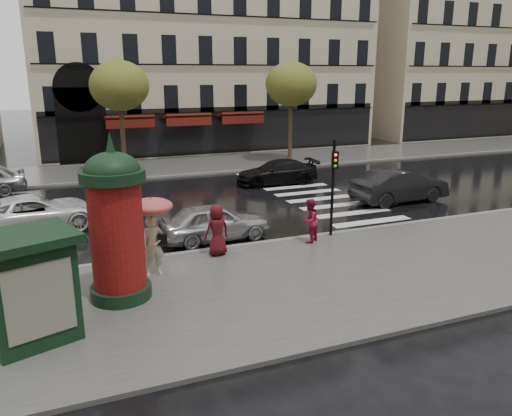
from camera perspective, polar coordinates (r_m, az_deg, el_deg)
name	(u,v)px	position (r m, az deg, el deg)	size (l,w,h in m)	color
ground	(279,280)	(14.92, 2.64, -8.19)	(160.00, 160.00, 0.00)	black
near_sidewalk	(286,284)	(14.48, 3.47, -8.69)	(90.00, 7.00, 0.12)	#474744
far_sidewalk	(155,168)	(32.49, -11.43, 4.51)	(90.00, 6.00, 0.12)	#474744
near_kerb	(243,246)	(17.48, -1.45, -4.36)	(90.00, 0.25, 0.14)	slate
far_kerb	(165,177)	(29.59, -10.33, 3.55)	(90.00, 0.25, 0.14)	slate
zebra_crossing	(308,192)	(25.66, 5.95, 1.79)	(3.60, 11.75, 0.01)	silver
bldg_far_corner	(196,5)	(44.36, -6.93, 22.08)	(26.00, 14.00, 22.90)	#B7A88C
bldg_far_right	(462,18)	(58.39, 22.43, 19.42)	(24.00, 14.00, 22.90)	#B7A88C
tree_far_left	(119,86)	(30.67, -15.34, 13.28)	(3.40, 3.40, 6.64)	#38281C
tree_far_right	(291,85)	(33.82, 4.03, 13.89)	(3.40, 3.40, 6.64)	#38281C
woman_umbrella	(152,223)	(14.74, -11.79, -1.75)	(1.25, 1.25, 2.40)	beige
woman_red	(309,221)	(17.58, 6.13, -1.45)	(0.76, 0.60, 1.57)	maroon
man_burgundy	(217,230)	(16.30, -4.47, -2.53)	(0.83, 0.54, 1.69)	#4A0E13
morris_column	(116,221)	(13.30, -15.71, -1.47)	(1.64, 1.64, 4.42)	black
traffic_light	(333,178)	(18.06, 8.84, 3.35)	(0.26, 0.35, 3.54)	black
newsstand	(29,286)	(12.11, -24.54, -8.16)	(2.52, 2.31, 2.49)	black
car_silver	(214,222)	(18.16, -4.79, -1.60)	(1.62, 4.04, 1.38)	#B3B4B8
car_darkgrey	(400,186)	(24.45, 16.13, 2.47)	(1.66, 4.76, 1.57)	black
car_white	(35,213)	(21.04, -23.96, -0.53)	(2.29, 4.97, 1.38)	white
car_black	(277,172)	(27.44, 2.39, 4.12)	(1.83, 4.49, 1.30)	black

